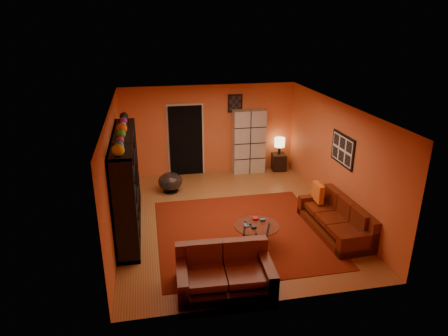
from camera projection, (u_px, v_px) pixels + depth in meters
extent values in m
plane|color=brown|center=(231.00, 217.00, 9.27)|extent=(6.00, 6.00, 0.00)
plane|color=white|center=(231.00, 107.00, 8.35)|extent=(6.00, 6.00, 0.00)
plane|color=#D55D2E|center=(209.00, 130.00, 11.56)|extent=(6.00, 0.00, 6.00)
plane|color=#D55D2E|center=(272.00, 232.00, 6.06)|extent=(6.00, 0.00, 6.00)
plane|color=#D55D2E|center=(114.00, 173.00, 8.36)|extent=(0.00, 6.00, 6.00)
plane|color=#D55D2E|center=(336.00, 158.00, 9.26)|extent=(0.00, 6.00, 6.00)
cube|color=#59160A|center=(242.00, 232.00, 8.64)|extent=(3.60, 3.60, 0.01)
cube|color=black|center=(186.00, 141.00, 11.50)|extent=(0.95, 0.10, 2.04)
cube|color=black|center=(343.00, 150.00, 8.87)|extent=(0.03, 1.00, 0.70)
cube|color=black|center=(235.00, 103.00, 11.41)|extent=(0.42, 0.03, 0.52)
cube|color=black|center=(126.00, 183.00, 8.49)|extent=(0.45, 3.00, 2.10)
imported|color=black|center=(129.00, 186.00, 8.56)|extent=(0.86, 0.11, 0.50)
cube|color=#4A1509|center=(334.00, 225.00, 8.59)|extent=(0.91, 2.06, 0.32)
cube|color=#4A1509|center=(349.00, 213.00, 8.56)|extent=(0.26, 2.03, 0.85)
cube|color=#4A1509|center=(358.00, 241.00, 7.69)|extent=(0.84, 0.21, 0.62)
cube|color=#4A1509|center=(316.00, 201.00, 9.37)|extent=(0.84, 0.21, 0.62)
cube|color=#4A1509|center=(347.00, 225.00, 7.96)|extent=(0.63, 0.56, 0.12)
cube|color=#4A1509|center=(334.00, 213.00, 8.47)|extent=(0.63, 0.56, 0.12)
cube|color=#4A1509|center=(322.00, 202.00, 8.97)|extent=(0.63, 0.56, 0.12)
cube|color=#4A1509|center=(225.00, 280.00, 6.81)|extent=(1.68, 1.05, 0.32)
cube|color=#4A1509|center=(222.00, 254.00, 7.08)|extent=(1.64, 0.26, 0.85)
cube|color=#4A1509|center=(267.00, 269.00, 6.85)|extent=(0.23, 0.99, 0.62)
cube|color=#4A1509|center=(182.00, 276.00, 6.65)|extent=(0.23, 0.99, 0.62)
cube|color=#4A1509|center=(244.00, 264.00, 6.70)|extent=(0.65, 0.79, 0.12)
cube|color=#4A1509|center=(206.00, 267.00, 6.61)|extent=(0.65, 0.79, 0.12)
cube|color=orange|center=(318.00, 192.00, 9.06)|extent=(0.12, 0.42, 0.42)
cylinder|color=silver|center=(257.00, 225.00, 7.99)|extent=(0.91, 0.91, 0.02)
cylinder|color=black|center=(268.00, 232.00, 8.20)|extent=(0.05, 0.05, 0.43)
cylinder|color=black|center=(244.00, 232.00, 8.20)|extent=(0.05, 0.05, 0.43)
cylinder|color=black|center=(258.00, 243.00, 7.81)|extent=(0.05, 0.05, 0.43)
cube|color=#BBB8AD|center=(249.00, 142.00, 11.71)|extent=(0.94, 0.42, 1.88)
cylinder|color=black|center=(171.00, 191.00, 10.64)|extent=(0.44, 0.44, 0.03)
cylinder|color=black|center=(171.00, 188.00, 10.61)|extent=(0.06, 0.06, 0.15)
ellipsoid|color=#383231|center=(170.00, 181.00, 10.55)|extent=(0.64, 0.64, 0.48)
cube|color=black|center=(279.00, 162.00, 12.08)|extent=(0.44, 0.44, 0.50)
cylinder|color=black|center=(279.00, 150.00, 11.94)|extent=(0.08, 0.08, 0.24)
cylinder|color=#F4CF86|center=(280.00, 142.00, 11.85)|extent=(0.31, 0.31, 0.26)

